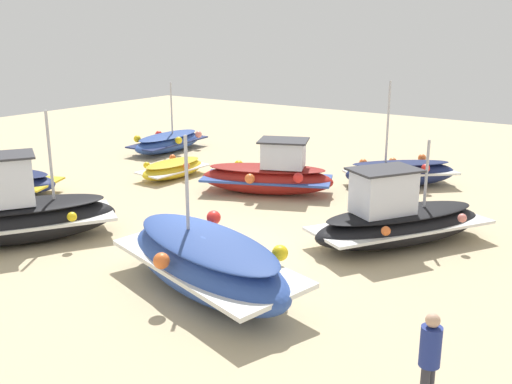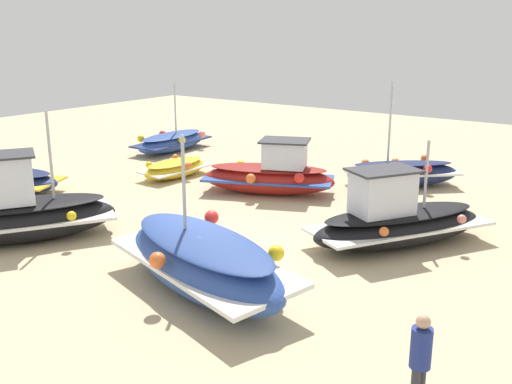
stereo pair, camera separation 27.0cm
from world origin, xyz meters
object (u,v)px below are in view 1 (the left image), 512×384
Objects in this scene: fishing_boat_8 at (169,142)px; fishing_boat_4 at (400,172)px; fishing_boat_3 at (173,169)px; person_walking at (429,358)px; fishing_boat_0 at (206,262)px; fishing_boat_5 at (23,214)px; fishing_boat_6 at (398,220)px; fishing_boat_1 at (269,175)px.

fishing_boat_4 is at bearing 86.53° from fishing_boat_8.
person_walking is (-13.38, 8.92, 0.65)m from fishing_boat_3.
person_walking is (-5.59, 1.54, 0.29)m from fishing_boat_0.
fishing_boat_4 is 0.81× the size of fishing_boat_5.
fishing_boat_8 is at bearing -123.68° from fishing_boat_5.
fishing_boat_6 is (-10.15, 2.03, 0.33)m from fishing_boat_3.
fishing_boat_0 is 5.85m from fishing_boat_6.
fishing_boat_5 reaches higher than fishing_boat_8.
fishing_boat_6 is (-8.56, -5.74, -0.11)m from fishing_boat_5.
fishing_boat_5 reaches higher than person_walking.
fishing_boat_8 is (8.15, -3.49, -0.23)m from fishing_boat_1.
fishing_boat_3 is 5.27m from fishing_boat_8.
fishing_boat_0 is at bearing -89.91° from fishing_boat_1.
fishing_boat_0 is at bearing 125.20° from fishing_boat_5.
fishing_boat_6 is at bearing -45.36° from fishing_boat_1.
fishing_boat_5 is 0.94× the size of fishing_boat_6.
person_walking is at bearing -121.32° from fishing_boat_3.
fishing_boat_5 is at bearing 20.32° from fishing_boat_8.
fishing_boat_0 is at bearing -6.34° from person_walking.
fishing_boat_1 is 12.81m from person_walking.
fishing_boat_1 is 0.92× the size of fishing_boat_6.
fishing_boat_0 is 6.21m from fishing_boat_5.
fishing_boat_3 is 0.61× the size of fishing_boat_5.
fishing_boat_1 is at bearing -175.64° from fishing_boat_4.
fishing_boat_6 reaches higher than fishing_boat_1.
fishing_boat_1 is 8.87m from fishing_boat_8.
fishing_boat_3 is at bearing 153.00° from fishing_boat_0.
fishing_boat_4 is at bearing 23.13° from fishing_boat_1.
fishing_boat_6 is 7.61m from person_walking.
fishing_boat_5 is (6.20, 0.39, 0.08)m from fishing_boat_0.
fishing_boat_1 is at bearing -84.58° from fishing_boat_3.
fishing_boat_5 is (6.30, 11.70, 0.27)m from fishing_boat_4.
fishing_boat_6 is 1.19× the size of fishing_boat_8.
fishing_boat_0 reaches higher than fishing_boat_8.
person_walking is at bearing 116.04° from fishing_boat_5.
fishing_boat_5 is at bearing -166.07° from fishing_boat_3.
fishing_boat_1 is 1.21× the size of fishing_boat_4.
fishing_boat_1 is 4.45m from fishing_boat_3.
fishing_boat_0 is 1.38× the size of fishing_boat_4.
fishing_boat_3 is at bearing 159.35° from fishing_boat_1.
fishing_boat_1 reaches higher than fishing_boat_3.
fishing_boat_6 reaches higher than fishing_boat_3.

